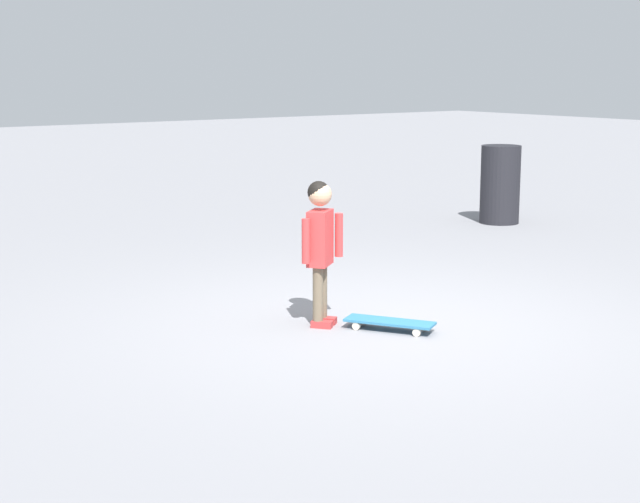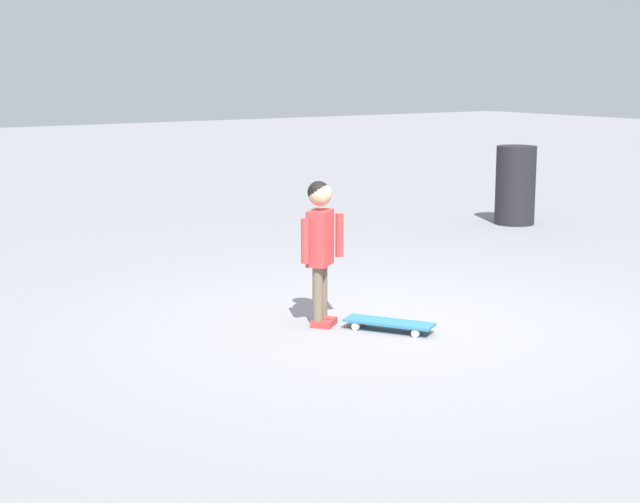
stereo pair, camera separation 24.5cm
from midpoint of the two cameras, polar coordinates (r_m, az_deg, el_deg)
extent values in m
plane|color=gray|center=(7.17, 4.60, -4.29)|extent=(50.00, 50.00, 0.00)
cylinder|color=brown|center=(7.12, 1.12, -2.38)|extent=(0.08, 0.08, 0.42)
cube|color=#B73333|center=(7.16, 1.35, -4.07)|extent=(0.16, 0.17, 0.05)
cylinder|color=brown|center=(7.02, 0.87, -2.57)|extent=(0.08, 0.08, 0.42)
cube|color=#B73333|center=(7.06, 1.10, -4.29)|extent=(0.16, 0.17, 0.05)
cube|color=#D13838|center=(6.98, 1.01, 0.80)|extent=(0.28, 0.26, 0.40)
cylinder|color=#D13838|center=(7.10, 2.14, 0.97)|extent=(0.06, 0.06, 0.32)
cylinder|color=#D13838|center=(6.86, 0.15, 0.61)|extent=(0.06, 0.06, 0.32)
sphere|color=tan|center=(6.94, 1.02, 3.37)|extent=(0.17, 0.17, 0.17)
sphere|color=black|center=(6.94, 0.94, 3.49)|extent=(0.16, 0.16, 0.16)
cube|color=teal|center=(6.98, 5.08, -4.16)|extent=(0.50, 0.65, 0.02)
cube|color=#B7B7BC|center=(6.92, 6.85, -4.46)|extent=(0.11, 0.08, 0.02)
cube|color=#B7B7BC|center=(7.06, 3.34, -4.08)|extent=(0.11, 0.08, 0.02)
cylinder|color=beige|center=(6.99, 7.03, -4.49)|extent=(0.05, 0.06, 0.06)
cylinder|color=beige|center=(6.85, 6.65, -4.80)|extent=(0.05, 0.06, 0.06)
cylinder|color=beige|center=(7.14, 3.56, -4.12)|extent=(0.05, 0.06, 0.06)
cylinder|color=beige|center=(7.00, 3.12, -4.41)|extent=(0.05, 0.06, 0.06)
cylinder|color=black|center=(11.87, 11.97, 3.82)|extent=(0.47, 0.47, 0.93)
camera|label=1|loc=(0.12, -89.00, 0.19)|focal=54.60mm
camera|label=2|loc=(0.12, 91.00, -0.19)|focal=54.60mm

